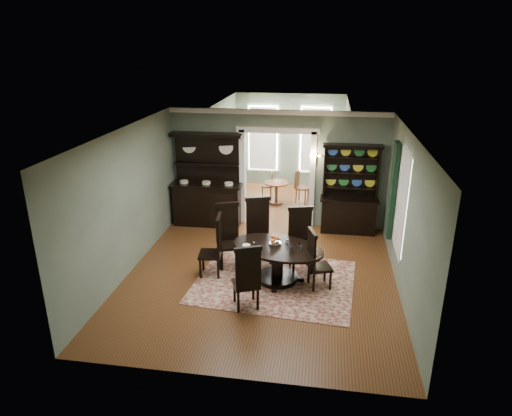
{
  "coord_description": "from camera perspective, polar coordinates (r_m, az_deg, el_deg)",
  "views": [
    {
      "loc": [
        1.19,
        -8.22,
        4.63
      ],
      "look_at": [
        -0.18,
        0.6,
        1.3
      ],
      "focal_mm": 32.0,
      "sensor_mm": 36.0,
      "label": 1
    }
  ],
  "objects": [
    {
      "name": "room",
      "position": [
        8.89,
        0.59,
        0.36
      ],
      "size": [
        5.51,
        6.01,
        3.01
      ],
      "color": "brown",
      "rests_on": "ground"
    },
    {
      "name": "parlor_chair_left",
      "position": [
        13.9,
        1.6,
        2.99
      ],
      "size": [
        0.38,
        0.37,
        0.86
      ],
      "rotation": [
        0.0,
        0.0,
        1.74
      ],
      "color": "#5C2D1A",
      "rests_on": "parlor_floor"
    },
    {
      "name": "chair_far_left",
      "position": [
        9.78,
        -3.53,
        -3.12
      ],
      "size": [
        0.65,
        0.64,
        1.38
      ],
      "rotation": [
        0.0,
        0.0,
        3.52
      ],
      "color": "black",
      "rests_on": "rug"
    },
    {
      "name": "chair_near",
      "position": [
        8.16,
        -1.12,
        -8.52
      ],
      "size": [
        0.61,
        0.6,
        1.29
      ],
      "rotation": [
        0.0,
        0.0,
        0.39
      ],
      "color": "black",
      "rests_on": "rug"
    },
    {
      "name": "chair_end_left",
      "position": [
        9.35,
        -5.13,
        -4.54
      ],
      "size": [
        0.51,
        0.54,
        1.32
      ],
      "rotation": [
        0.0,
        0.0,
        1.68
      ],
      "color": "black",
      "rests_on": "rug"
    },
    {
      "name": "welsh_dresser",
      "position": [
        11.64,
        11.56,
        0.87
      ],
      "size": [
        1.44,
        0.53,
        2.24
      ],
      "rotation": [
        0.0,
        0.0,
        0.01
      ],
      "color": "black",
      "rests_on": "floor"
    },
    {
      "name": "dining_table",
      "position": [
        9.2,
        2.7,
        -6.12
      ],
      "size": [
        2.19,
        2.19,
        0.75
      ],
      "rotation": [
        0.0,
        0.0,
        -0.3
      ],
      "color": "black",
      "rests_on": "rug"
    },
    {
      "name": "chair_far_mid",
      "position": [
        9.96,
        0.33,
        -2.48
      ],
      "size": [
        0.67,
        0.66,
        1.43
      ],
      "rotation": [
        0.0,
        0.0,
        3.51
      ],
      "color": "black",
      "rests_on": "rug"
    },
    {
      "name": "chair_far_right",
      "position": [
        9.6,
        5.57,
        -3.66
      ],
      "size": [
        0.61,
        0.6,
        1.37
      ],
      "rotation": [
        0.0,
        0.0,
        3.4
      ],
      "color": "black",
      "rests_on": "rug"
    },
    {
      "name": "chair_end_right",
      "position": [
        8.95,
        7.43,
        -6.22
      ],
      "size": [
        0.55,
        0.57,
        1.22
      ],
      "rotation": [
        0.0,
        0.0,
        -1.23
      ],
      "color": "black",
      "rests_on": "rug"
    },
    {
      "name": "doorway_trim",
      "position": [
        11.68,
        2.69,
        5.48
      ],
      "size": [
        2.08,
        0.25,
        2.57
      ],
      "color": "white",
      "rests_on": "floor"
    },
    {
      "name": "parlor_table",
      "position": [
        13.48,
        2.56,
        2.3
      ],
      "size": [
        0.72,
        0.72,
        0.66
      ],
      "color": "#5C2D1A",
      "rests_on": "parlor_floor"
    },
    {
      "name": "parlor_chair_right",
      "position": [
        13.64,
        5.56,
        2.78
      ],
      "size": [
        0.44,
        0.43,
        0.96
      ],
      "rotation": [
        0.0,
        0.0,
        -1.84
      ],
      "color": "#5C2D1A",
      "rests_on": "parlor_floor"
    },
    {
      "name": "wall_sconce",
      "position": [
        11.4,
        7.4,
        6.38
      ],
      "size": [
        0.27,
        0.21,
        0.21
      ],
      "color": "#CE8237",
      "rests_on": "back_wall_right"
    },
    {
      "name": "centerpiece",
      "position": [
        9.15,
        2.44,
        -4.28
      ],
      "size": [
        1.23,
        0.79,
        0.2
      ],
      "color": "silver",
      "rests_on": "dining_table"
    },
    {
      "name": "right_window",
      "position": [
        9.75,
        17.22,
        1.41
      ],
      "size": [
        0.15,
        1.47,
        2.12
      ],
      "color": "white",
      "rests_on": "wall_right"
    },
    {
      "name": "parlor",
      "position": [
        14.15,
        3.82,
        7.7
      ],
      "size": [
        3.51,
        3.5,
        3.01
      ],
      "color": "brown",
      "rests_on": "ground"
    },
    {
      "name": "sideboard",
      "position": [
        11.96,
        -6.07,
        1.85
      ],
      "size": [
        1.84,
        0.68,
        2.41
      ],
      "rotation": [
        0.0,
        0.0,
        0.02
      ],
      "color": "black",
      "rests_on": "floor"
    },
    {
      "name": "rug",
      "position": [
        9.37,
        2.35,
        -9.14
      ],
      "size": [
        3.32,
        2.77,
        0.01
      ],
      "primitive_type": "cube",
      "rotation": [
        0.0,
        0.0,
        -0.09
      ],
      "color": "maroon",
      "rests_on": "floor"
    }
  ]
}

